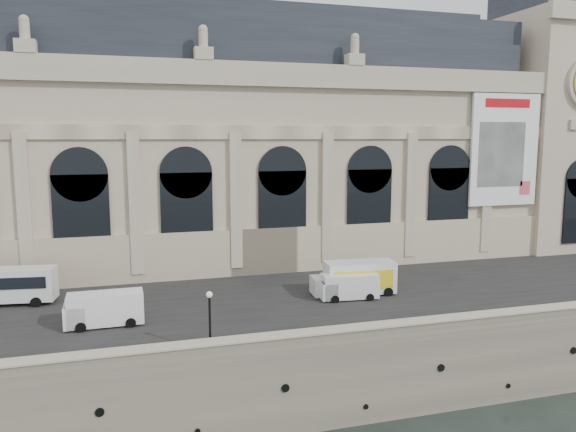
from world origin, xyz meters
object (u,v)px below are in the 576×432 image
box_truck (355,278)px  van_b (101,310)px  van_c (346,287)px  lamp_left (210,322)px

box_truck → van_b: bearing=-173.4°
van_c → lamp_left: (-13.63, -9.11, 0.94)m
van_b → box_truck: 22.45m
box_truck → lamp_left: size_ratio=1.84×
van_b → lamp_left: (7.30, -7.73, 0.80)m
box_truck → lamp_left: (-15.00, -10.31, 0.57)m
van_c → box_truck: bearing=41.1°
van_b → van_c: bearing=3.8°
van_b → lamp_left: 10.66m
van_c → lamp_left: bearing=-146.2°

